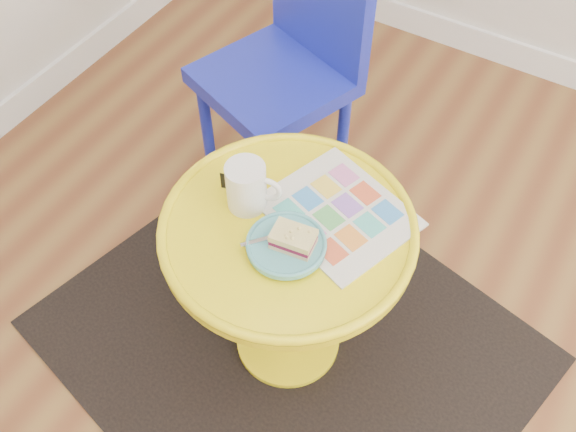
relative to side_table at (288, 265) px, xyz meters
The scene contains 9 objects.
room_walls 0.80m from the side_table, 123.85° to the left, with size 4.00×4.00×4.00m.
rug 0.41m from the side_table, 26.57° to the left, with size 1.30×1.10×0.01m, color black.
side_table is the anchor object (origin of this frame).
chair 0.69m from the side_table, 120.38° to the left, with size 0.51×0.51×0.91m.
newspaper 0.20m from the side_table, 50.12° to the left, with size 0.32×0.27×0.01m, color silver.
mug 0.25m from the side_table, behind, with size 0.13×0.09×0.12m.
plate 0.19m from the side_table, 62.19° to the right, with size 0.18×0.18×0.02m.
cake_slice 0.22m from the side_table, 49.29° to the right, with size 0.10×0.08×0.04m.
fork 0.20m from the side_table, 91.21° to the right, with size 0.10×0.12×0.00m.
Camera 1 is at (-0.13, -0.37, 1.75)m, focal length 40.00 mm.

